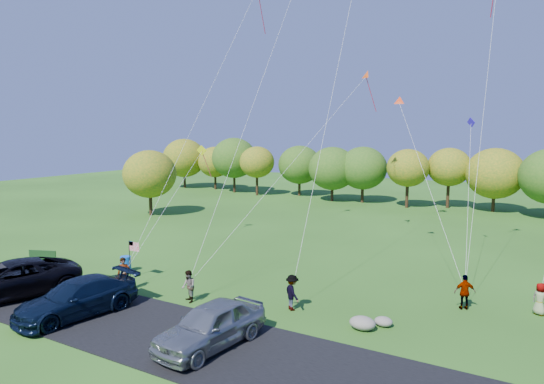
{
  "coord_description": "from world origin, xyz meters",
  "views": [
    {
      "loc": [
        14.88,
        -19.42,
        9.08
      ],
      "look_at": [
        0.0,
        6.0,
        5.28
      ],
      "focal_mm": 32.0,
      "sensor_mm": 36.0,
      "label": 1
    }
  ],
  "objects_px": {
    "flyer_b": "(189,286)",
    "trash_barrel": "(126,264)",
    "minivan_dark": "(11,279)",
    "minivan_navy": "(77,298)",
    "flyer_c": "(292,293)",
    "flyer_d": "(465,292)",
    "flyer_a": "(124,274)",
    "flyer_e": "(540,299)",
    "minivan_silver": "(211,325)",
    "park_bench": "(44,257)"
  },
  "relations": [
    {
      "from": "flyer_b",
      "to": "trash_barrel",
      "type": "distance_m",
      "value": 7.44
    },
    {
      "from": "minivan_silver",
      "to": "minivan_navy",
      "type": "bearing_deg",
      "value": -169.21
    },
    {
      "from": "flyer_e",
      "to": "park_bench",
      "type": "bearing_deg",
      "value": 45.58
    },
    {
      "from": "flyer_c",
      "to": "trash_barrel",
      "type": "distance_m",
      "value": 12.36
    },
    {
      "from": "minivan_silver",
      "to": "trash_barrel",
      "type": "height_order",
      "value": "minivan_silver"
    },
    {
      "from": "minivan_silver",
      "to": "flyer_b",
      "type": "distance_m",
      "value": 5.69
    },
    {
      "from": "flyer_a",
      "to": "trash_barrel",
      "type": "bearing_deg",
      "value": 89.46
    },
    {
      "from": "flyer_b",
      "to": "flyer_d",
      "type": "relative_size",
      "value": 0.95
    },
    {
      "from": "flyer_c",
      "to": "minivan_dark",
      "type": "bearing_deg",
      "value": 60.58
    },
    {
      "from": "minivan_silver",
      "to": "flyer_c",
      "type": "distance_m",
      "value": 5.57
    },
    {
      "from": "park_bench",
      "to": "minivan_navy",
      "type": "bearing_deg",
      "value": -47.73
    },
    {
      "from": "flyer_e",
      "to": "flyer_d",
      "type": "bearing_deg",
      "value": 50.67
    },
    {
      "from": "flyer_c",
      "to": "flyer_a",
      "type": "bearing_deg",
      "value": 50.19
    },
    {
      "from": "minivan_dark",
      "to": "flyer_b",
      "type": "height_order",
      "value": "minivan_dark"
    },
    {
      "from": "minivan_dark",
      "to": "minivan_navy",
      "type": "bearing_deg",
      "value": 20.19
    },
    {
      "from": "park_bench",
      "to": "flyer_e",
      "type": "bearing_deg",
      "value": -7.74
    },
    {
      "from": "minivan_silver",
      "to": "flyer_e",
      "type": "height_order",
      "value": "minivan_silver"
    },
    {
      "from": "minivan_dark",
      "to": "minivan_navy",
      "type": "xyz_separation_m",
      "value": [
        5.33,
        0.06,
        -0.1
      ]
    },
    {
      "from": "minivan_silver",
      "to": "trash_barrel",
      "type": "bearing_deg",
      "value": 158.98
    },
    {
      "from": "flyer_a",
      "to": "minivan_dark",
      "type": "bearing_deg",
      "value": 174.96
    },
    {
      "from": "minivan_dark",
      "to": "flyer_b",
      "type": "distance_m",
      "value": 9.76
    },
    {
      "from": "minivan_silver",
      "to": "flyer_d",
      "type": "bearing_deg",
      "value": 56.22
    },
    {
      "from": "minivan_dark",
      "to": "flyer_d",
      "type": "bearing_deg",
      "value": 45.83
    },
    {
      "from": "minivan_dark",
      "to": "flyer_c",
      "type": "xyz_separation_m",
      "value": [
        13.99,
        6.12,
        -0.12
      ]
    },
    {
      "from": "minivan_navy",
      "to": "minivan_silver",
      "type": "height_order",
      "value": "minivan_silver"
    },
    {
      "from": "minivan_navy",
      "to": "flyer_e",
      "type": "bearing_deg",
      "value": 40.27
    },
    {
      "from": "minivan_dark",
      "to": "minivan_silver",
      "type": "bearing_deg",
      "value": 22.36
    },
    {
      "from": "flyer_c",
      "to": "flyer_d",
      "type": "bearing_deg",
      "value": -112.23
    },
    {
      "from": "flyer_d",
      "to": "trash_barrel",
      "type": "bearing_deg",
      "value": -14.93
    },
    {
      "from": "flyer_a",
      "to": "park_bench",
      "type": "relative_size",
      "value": 1.03
    },
    {
      "from": "flyer_e",
      "to": "minivan_dark",
      "type": "bearing_deg",
      "value": 57.4
    },
    {
      "from": "flyer_c",
      "to": "trash_barrel",
      "type": "xyz_separation_m",
      "value": [
        -12.34,
        0.45,
        -0.4
      ]
    },
    {
      "from": "flyer_a",
      "to": "flyer_c",
      "type": "relative_size",
      "value": 1.06
    },
    {
      "from": "park_bench",
      "to": "trash_barrel",
      "type": "relative_size",
      "value": 1.85
    },
    {
      "from": "flyer_c",
      "to": "flyer_d",
      "type": "height_order",
      "value": "flyer_c"
    },
    {
      "from": "minivan_navy",
      "to": "minivan_silver",
      "type": "distance_m",
      "value": 7.75
    },
    {
      "from": "flyer_c",
      "to": "park_bench",
      "type": "height_order",
      "value": "flyer_c"
    },
    {
      "from": "flyer_d",
      "to": "park_bench",
      "type": "relative_size",
      "value": 0.96
    },
    {
      "from": "flyer_c",
      "to": "flyer_d",
      "type": "distance_m",
      "value": 8.76
    },
    {
      "from": "flyer_a",
      "to": "flyer_b",
      "type": "bearing_deg",
      "value": -39.93
    },
    {
      "from": "minivan_navy",
      "to": "flyer_d",
      "type": "relative_size",
      "value": 3.34
    },
    {
      "from": "minivan_navy",
      "to": "flyer_c",
      "type": "height_order",
      "value": "flyer_c"
    },
    {
      "from": "minivan_silver",
      "to": "flyer_d",
      "type": "height_order",
      "value": "minivan_silver"
    },
    {
      "from": "flyer_d",
      "to": "flyer_e",
      "type": "bearing_deg",
      "value": 172.14
    },
    {
      "from": "minivan_dark",
      "to": "minivan_navy",
      "type": "distance_m",
      "value": 5.33
    },
    {
      "from": "minivan_dark",
      "to": "flyer_a",
      "type": "height_order",
      "value": "minivan_dark"
    },
    {
      "from": "minivan_navy",
      "to": "flyer_d",
      "type": "bearing_deg",
      "value": 42.49
    },
    {
      "from": "minivan_dark",
      "to": "minivan_silver",
      "type": "relative_size",
      "value": 1.29
    },
    {
      "from": "flyer_b",
      "to": "flyer_e",
      "type": "distance_m",
      "value": 17.71
    },
    {
      "from": "minivan_silver",
      "to": "trash_barrel",
      "type": "relative_size",
      "value": 5.35
    }
  ]
}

